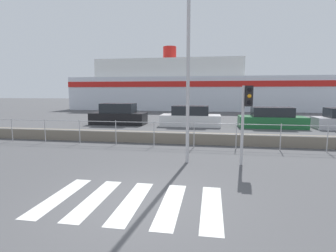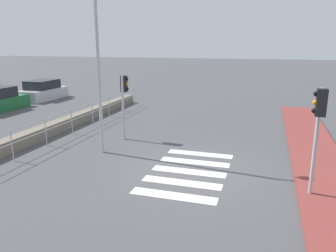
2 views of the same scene
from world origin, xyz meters
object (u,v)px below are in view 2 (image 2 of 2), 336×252
traffic_light_far (124,93)px  streetlamp (103,39)px  parked_car_silver (43,91)px  traffic_light_near (318,120)px

traffic_light_far → streetlamp: size_ratio=0.40×
traffic_light_far → parked_car_silver: size_ratio=0.70×
traffic_light_near → streetlamp: (1.85, 6.83, 1.99)m
streetlamp → traffic_light_near: bearing=-105.1°
traffic_light_near → parked_car_silver: size_ratio=0.76×
parked_car_silver → streetlamp: bearing=-133.4°
streetlamp → parked_car_silver: (9.63, 10.19, -3.55)m
streetlamp → traffic_light_far: bearing=5.3°
traffic_light_near → parked_car_silver: (11.47, 17.03, -1.56)m
traffic_light_near → streetlamp: bearing=74.9°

